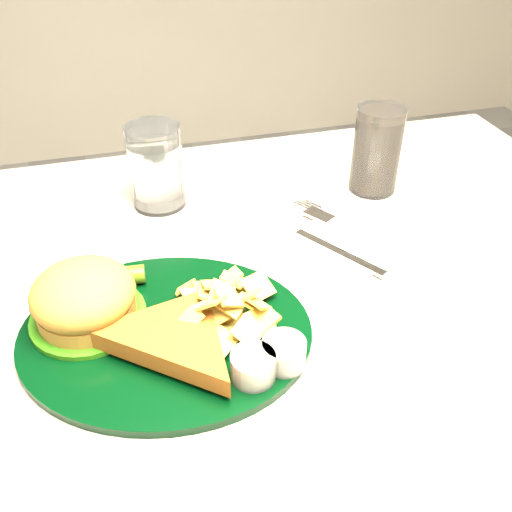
{
  "coord_description": "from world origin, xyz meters",
  "views": [
    {
      "loc": [
        -0.12,
        -0.54,
        1.2
      ],
      "look_at": [
        0.02,
        -0.01,
        0.8
      ],
      "focal_mm": 40.0,
      "sensor_mm": 36.0,
      "label": 1
    }
  ],
  "objects_px": {
    "table": "(240,460)",
    "water_glass": "(156,167)",
    "cola_glass": "(377,150)",
    "fork_napkin": "(336,248)",
    "dinner_plate": "(163,312)"
  },
  "relations": [
    {
      "from": "dinner_plate",
      "to": "water_glass",
      "type": "height_order",
      "value": "water_glass"
    },
    {
      "from": "cola_glass",
      "to": "dinner_plate",
      "type": "bearing_deg",
      "value": -145.94
    },
    {
      "from": "table",
      "to": "water_glass",
      "type": "xyz_separation_m",
      "value": [
        -0.06,
        0.22,
        0.44
      ]
    },
    {
      "from": "table",
      "to": "cola_glass",
      "type": "bearing_deg",
      "value": 33.29
    },
    {
      "from": "dinner_plate",
      "to": "table",
      "type": "bearing_deg",
      "value": 51.06
    },
    {
      "from": "table",
      "to": "dinner_plate",
      "type": "bearing_deg",
      "value": -143.85
    },
    {
      "from": "water_glass",
      "to": "dinner_plate",
      "type": "bearing_deg",
      "value": -96.38
    },
    {
      "from": "dinner_plate",
      "to": "fork_napkin",
      "type": "height_order",
      "value": "dinner_plate"
    },
    {
      "from": "table",
      "to": "water_glass",
      "type": "distance_m",
      "value": 0.49
    },
    {
      "from": "table",
      "to": "dinner_plate",
      "type": "height_order",
      "value": "dinner_plate"
    },
    {
      "from": "table",
      "to": "fork_napkin",
      "type": "xyz_separation_m",
      "value": [
        0.15,
        0.03,
        0.38
      ]
    },
    {
      "from": "dinner_plate",
      "to": "water_glass",
      "type": "bearing_deg",
      "value": 98.53
    },
    {
      "from": "table",
      "to": "dinner_plate",
      "type": "distance_m",
      "value": 0.43
    },
    {
      "from": "water_glass",
      "to": "table",
      "type": "bearing_deg",
      "value": -73.92
    },
    {
      "from": "water_glass",
      "to": "cola_glass",
      "type": "bearing_deg",
      "value": -7.53
    }
  ]
}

